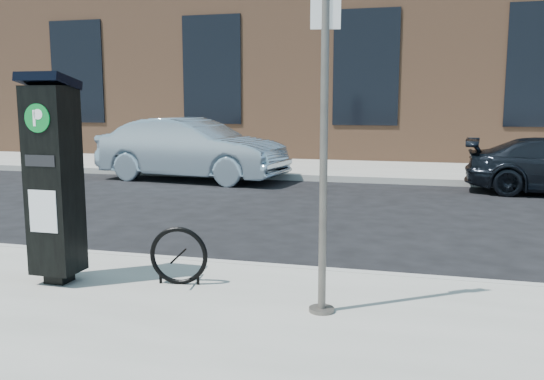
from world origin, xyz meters
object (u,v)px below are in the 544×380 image
(parking_kiosk, at_px, (54,177))
(bike_rack, at_px, (179,256))
(car_silver, at_px, (192,149))
(sign_pole, at_px, (324,154))

(parking_kiosk, bearing_deg, bike_rack, 12.52)
(parking_kiosk, distance_m, car_silver, 8.82)
(parking_kiosk, xyz_separation_m, bike_rack, (1.20, 0.25, -0.78))
(sign_pole, xyz_separation_m, car_silver, (-4.83, 8.70, -0.74))
(parking_kiosk, distance_m, sign_pole, 2.73)
(sign_pole, distance_m, car_silver, 9.98)
(sign_pole, bearing_deg, car_silver, 107.18)
(sign_pole, bearing_deg, bike_rack, 153.52)
(parking_kiosk, relative_size, car_silver, 0.44)
(car_silver, bearing_deg, parking_kiosk, -158.99)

